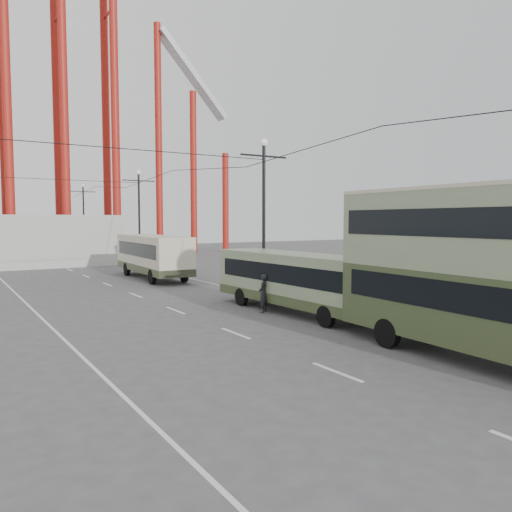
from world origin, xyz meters
TOP-DOWN VIEW (x-y plane):
  - ground at (0.00, 0.00)m, footprint 160.00×160.00m
  - road_markings at (-0.86, 19.70)m, footprint 12.52×120.00m
  - lamp_post_mid at (5.60, 18.00)m, footprint 3.20×0.44m
  - lamp_post_far at (5.60, 40.00)m, footprint 3.20×0.44m
  - lamp_post_distant at (5.60, 62.00)m, footprint 3.20×0.44m
  - roller_coaster at (-2.49, 56.89)m, footprint 52.95×5.00m
  - double_decker_bus at (3.50, 2.24)m, footprint 3.05×10.55m
  - single_decker_green at (3.70, 12.42)m, footprint 2.76×10.32m
  - single_decker_cream at (3.02, 29.67)m, footprint 3.13×10.76m
  - pedestrian at (2.41, 13.19)m, footprint 0.82×0.79m

SIDE VIEW (x-z plane):
  - ground at x=0.00m, z-range 0.00..0.00m
  - road_markings at x=-0.86m, z-range 0.00..0.01m
  - pedestrian at x=2.41m, z-range 0.00..1.89m
  - single_decker_green at x=3.70m, z-range 0.19..3.08m
  - single_decker_cream at x=3.02m, z-range 0.21..3.52m
  - double_decker_bus at x=3.50m, z-range 0.34..5.95m
  - lamp_post_mid at x=5.60m, z-range 0.02..9.34m
  - lamp_post_far at x=5.60m, z-range 0.02..9.34m
  - lamp_post_distant at x=5.60m, z-range 0.02..9.34m
  - roller_coaster at x=-2.49m, z-range -4.82..50.66m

